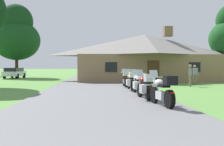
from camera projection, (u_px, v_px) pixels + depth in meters
name	position (u px, v px, depth m)	size (l,w,h in m)	color
ground_plane	(95.00, 86.00, 21.41)	(500.00, 500.00, 0.00)	#56893D
asphalt_driveway	(96.00, 87.00, 19.41)	(6.40, 80.00, 0.06)	slate
motorcycle_white_nearest_to_camera	(163.00, 91.00, 9.82)	(0.76, 2.08, 1.30)	black
motorcycle_red_second_in_row	(146.00, 87.00, 11.99)	(0.84, 2.08, 1.30)	black
motorcycle_white_third_in_row	(139.00, 84.00, 14.36)	(0.80, 2.08, 1.30)	black
motorcycle_yellow_fourth_in_row	(131.00, 81.00, 16.84)	(0.75, 2.08, 1.30)	black
motorcycle_yellow_farthest_in_row	(125.00, 79.00, 19.77)	(0.66, 2.08, 1.30)	black
stone_lodge	(145.00, 57.00, 29.83)	(15.02, 9.05, 5.96)	#896B4C
bystander_gray_shirt_near_lodge	(195.00, 74.00, 22.63)	(0.54, 0.29, 1.67)	#75664C
bystander_gray_shirt_beside_signpost	(190.00, 74.00, 20.70)	(0.32, 0.53, 1.69)	#75664C
tree_left_far	(16.00, 35.00, 38.69)	(6.61, 6.61, 10.42)	#422D19
parked_white_suv_far_left	(14.00, 72.00, 36.99)	(2.09, 4.69, 1.40)	silver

